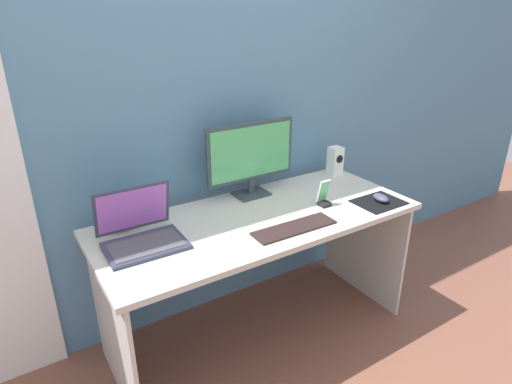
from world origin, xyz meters
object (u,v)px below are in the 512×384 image
Objects in this scene: mouse at (381,198)px; fishbowl at (119,214)px; speaker_right at (335,161)px; phone_in_dock at (324,197)px; monitor at (251,156)px; laptop at (141,233)px; keyboard_external at (294,228)px.

fishbowl is at bearing 169.46° from mouse.
phone_in_dock is (-0.36, -0.31, -0.04)m from speaker_right.
monitor reaches higher than laptop.
phone_in_dock is (0.95, -0.32, -0.02)m from fishbowl.
laptop is 0.92m from phone_in_dock.
speaker_right is 1.30m from fishbowl.
monitor is 0.72m from laptop.
monitor is 0.71m from mouse.
speaker_right is 0.78m from keyboard_external.
speaker_right is 1.69× the size of mouse.
phone_in_dock is at bearing 165.00° from mouse.
speaker_right reaches higher than fishbowl.
fishbowl is 1.44× the size of mouse.
fishbowl is 0.35× the size of keyboard_external.
laptop is 0.83× the size of keyboard_external.
keyboard_external is (0.63, -0.25, -0.04)m from laptop.
keyboard_external is at bearing -170.83° from mouse.
mouse is (1.19, -0.25, -0.03)m from laptop.
fishbowl reaches higher than keyboard_external.
speaker_right reaches higher than keyboard_external.
fishbowl is 1.31m from mouse.
laptop is 1.22m from mouse.
keyboard_external is at bearing -21.72° from laptop.
fishbowl is 1.05× the size of phone_in_dock.
speaker_right is at bearing 41.25° from phone_in_dock.
mouse is 0.73× the size of phone_in_dock.
monitor reaches higher than keyboard_external.
laptop reaches higher than fishbowl.
phone_in_dock is at bearing 25.18° from keyboard_external.
monitor is at bearing 15.59° from laptop.
phone_in_dock reaches higher than keyboard_external.
mouse is at bearing 1.04° from keyboard_external.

